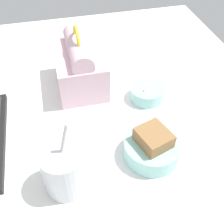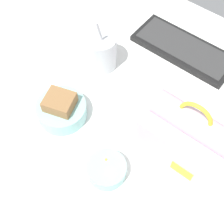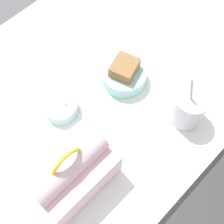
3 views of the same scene
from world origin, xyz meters
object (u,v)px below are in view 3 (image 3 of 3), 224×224
at_px(bento_bowl_sandwich, 124,74).
at_px(bento_bowl_snacks, 61,107).
at_px(keyboard, 206,211).
at_px(lunch_bag, 72,172).
at_px(soup_cup, 189,107).

bearing_deg(bento_bowl_sandwich, bento_bowl_snacks, -15.23).
relative_size(keyboard, lunch_bag, 1.57).
height_order(lunch_bag, soup_cup, lunch_bag).
relative_size(soup_cup, bento_bowl_sandwich, 1.37).
xyz_separation_m(keyboard, lunch_bag, (0.18, -0.30, 0.06)).
xyz_separation_m(lunch_bag, bento_bowl_sandwich, (-0.32, -0.12, -0.04)).
height_order(keyboard, soup_cup, soup_cup).
bearing_deg(keyboard, bento_bowl_snacks, -82.12).
bearing_deg(bento_bowl_snacks, soup_cup, 131.64).
xyz_separation_m(bento_bowl_sandwich, bento_bowl_snacks, (0.21, -0.06, -0.01)).
bearing_deg(bento_bowl_snacks, lunch_bag, 58.02).
relative_size(lunch_bag, soup_cup, 1.12).
xyz_separation_m(keyboard, bento_bowl_snacks, (0.07, -0.48, 0.01)).
bearing_deg(keyboard, soup_cup, -129.84).
distance_m(lunch_bag, soup_cup, 0.37).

